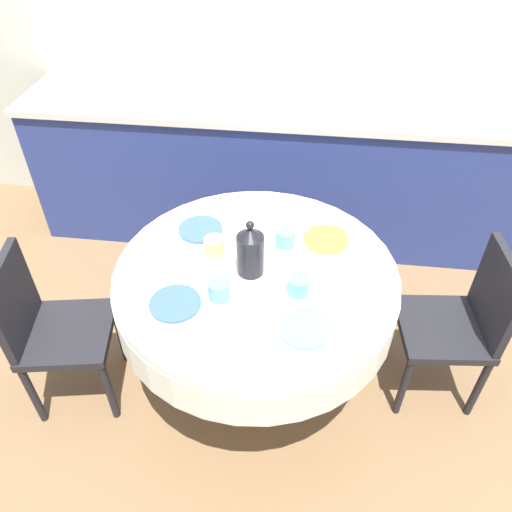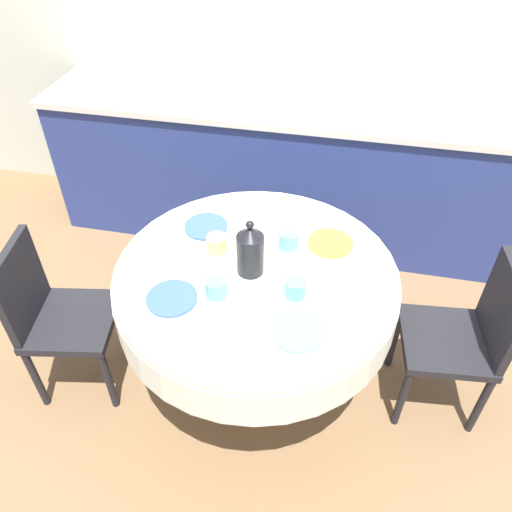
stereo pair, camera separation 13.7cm
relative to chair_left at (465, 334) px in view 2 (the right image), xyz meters
The scene contains 15 objects.
ground_plane 1.07m from the chair_left, behind, with size 12.00×12.00×0.00m, color brown.
wall_back 2.00m from the chair_left, 121.30° to the left, with size 7.00×0.05×2.60m.
kitchen_counter 1.55m from the chair_left, 127.75° to the left, with size 3.24×0.64×0.95m.
dining_table 0.97m from the chair_left, behind, with size 1.23×1.23×0.78m.
chair_left is the anchor object (origin of this frame).
chair_right 1.91m from the chair_left, behind, with size 0.47×0.47×0.86m.
plate_near_left 1.32m from the chair_left, 164.82° to the right, with size 0.21×0.21×0.01m, color #3856AD.
cup_near_left 1.16m from the chair_left, 165.81° to the right, with size 0.09×0.09×0.08m, color #5BA39E.
plate_near_right 0.88m from the chair_left, 150.93° to the right, with size 0.21×0.21×0.01m, color #60BCB7.
cup_near_right 0.86m from the chair_left, 164.78° to the right, with size 0.09×0.09×0.08m, color #5BA39E.
plate_far_left 1.29m from the chair_left, behind, with size 0.21×0.21×0.01m, color #3856AD.
cup_far_left 1.19m from the chair_left, behind, with size 0.09×0.09×0.08m, color #DBB766.
plate_far_right 0.74m from the chair_left, 167.43° to the left, with size 0.21×0.21×0.01m, color orange.
cup_far_right 0.91m from the chair_left, behind, with size 0.09×0.09×0.08m, color #5BA39E.
coffee_carafe 1.06m from the chair_left, behind, with size 0.12×0.12×0.26m.
Camera 2 is at (0.33, -1.54, 2.22)m, focal length 35.00 mm.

